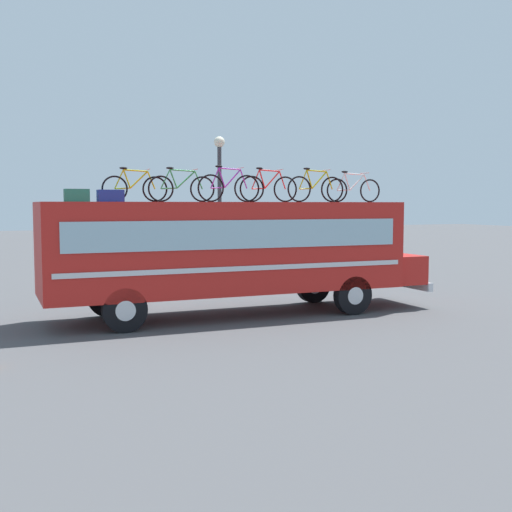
# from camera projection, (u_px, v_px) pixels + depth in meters

# --- Properties ---
(ground_plane) EXTENTS (120.00, 120.00, 0.00)m
(ground_plane) POSITION_uv_depth(u_px,v_px,m) (226.00, 316.00, 16.69)
(ground_plane) COLOR #4C4C4F
(bus) EXTENTS (10.44, 2.59, 2.99)m
(bus) POSITION_uv_depth(u_px,v_px,m) (232.00, 248.00, 16.61)
(bus) COLOR red
(bus) RESTS_ON ground
(luggage_bag_1) EXTENTS (0.57, 0.36, 0.31)m
(luggage_bag_1) POSITION_uv_depth(u_px,v_px,m) (77.00, 195.00, 15.17)
(luggage_bag_1) COLOR #1E7F66
(luggage_bag_1) RESTS_ON bus
(luggage_bag_2) EXTENTS (0.62, 0.36, 0.30)m
(luggage_bag_2) POSITION_uv_depth(u_px,v_px,m) (110.00, 196.00, 15.40)
(luggage_bag_2) COLOR #193899
(luggage_bag_2) RESTS_ON bus
(rooftop_bicycle_1) EXTENTS (1.65, 0.44, 0.86)m
(rooftop_bicycle_1) POSITION_uv_depth(u_px,v_px,m) (135.00, 187.00, 15.65)
(rooftop_bicycle_1) COLOR black
(rooftop_bicycle_1) RESTS_ON bus
(rooftop_bicycle_2) EXTENTS (1.76, 0.44, 0.89)m
(rooftop_bicycle_2) POSITION_uv_depth(u_px,v_px,m) (182.00, 187.00, 16.09)
(rooftop_bicycle_2) COLOR black
(rooftop_bicycle_2) RESTS_ON bus
(rooftop_bicycle_3) EXTENTS (1.72, 0.44, 0.95)m
(rooftop_bicycle_3) POSITION_uv_depth(u_px,v_px,m) (229.00, 187.00, 16.50)
(rooftop_bicycle_3) COLOR black
(rooftop_bicycle_3) RESTS_ON bus
(rooftop_bicycle_4) EXTENTS (1.69, 0.44, 0.93)m
(rooftop_bicycle_4) POSITION_uv_depth(u_px,v_px,m) (269.00, 188.00, 16.99)
(rooftop_bicycle_4) COLOR black
(rooftop_bicycle_4) RESTS_ON bus
(rooftop_bicycle_5) EXTENTS (1.70, 0.44, 0.92)m
(rooftop_bicycle_5) POSITION_uv_depth(u_px,v_px,m) (316.00, 188.00, 17.02)
(rooftop_bicycle_5) COLOR black
(rooftop_bicycle_5) RESTS_ON bus
(rooftop_bicycle_6) EXTENTS (1.71, 0.44, 0.86)m
(rooftop_bicycle_6) POSITION_uv_depth(u_px,v_px,m) (354.00, 189.00, 17.54)
(rooftop_bicycle_6) COLOR black
(rooftop_bicycle_6) RESTS_ON bus
(street_lamp) EXTENTS (0.37, 0.37, 5.22)m
(street_lamp) POSITION_uv_depth(u_px,v_px,m) (220.00, 192.00, 21.47)
(street_lamp) COLOR #38383D
(street_lamp) RESTS_ON ground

